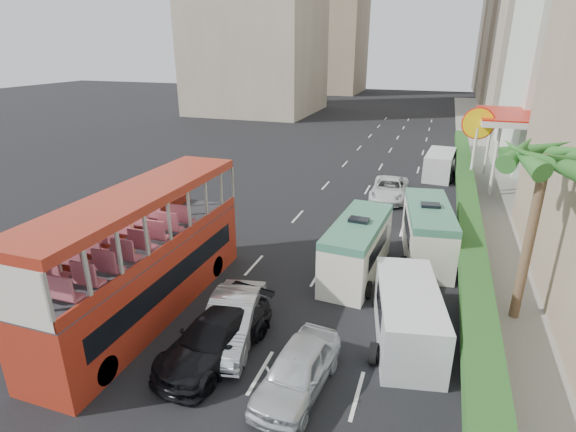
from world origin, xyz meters
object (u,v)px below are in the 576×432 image
at_px(car_black, 217,355).
at_px(panel_van_far, 439,165).
at_px(minibus_near, 357,248).
at_px(car_silver_lane_a, 233,338).
at_px(panel_van_near, 408,316).
at_px(palm_tree, 529,241).
at_px(van_asset, 389,199).
at_px(minibus_far, 427,232).
at_px(shell_station, 521,152).
at_px(double_decker_bus, 144,254).
at_px(car_silver_lane_b, 297,389).

distance_m(car_black, panel_van_far, 26.93).
bearing_deg(minibus_near, car_silver_lane_a, -113.23).
bearing_deg(panel_van_near, panel_van_far, 77.49).
relative_size(panel_van_near, palm_tree, 0.80).
height_order(van_asset, minibus_far, minibus_far).
xyz_separation_m(car_black, shell_station, (12.17, 24.67, 2.75)).
bearing_deg(car_black, double_decker_bus, 165.44).
distance_m(panel_van_far, palm_tree, 20.82).
bearing_deg(car_black, panel_van_near, 35.13).
bearing_deg(van_asset, car_silver_lane_b, -92.55).
bearing_deg(car_black, panel_van_far, 84.66).
bearing_deg(car_silver_lane_b, minibus_far, 79.26).
height_order(panel_van_far, shell_station, shell_station).
bearing_deg(shell_station, double_decker_bus, -124.82).
bearing_deg(van_asset, minibus_far, -73.13).
xyz_separation_m(car_silver_lane_a, car_silver_lane_b, (3.03, -1.73, 0.00)).
bearing_deg(minibus_far, shell_station, 59.72).
bearing_deg(car_black, car_silver_lane_a, 92.73).
bearing_deg(panel_van_near, shell_station, 63.18).
distance_m(car_silver_lane_a, minibus_near, 7.34).
height_order(minibus_far, panel_van_far, minibus_far).
distance_m(car_silver_lane_b, van_asset, 19.76).
bearing_deg(panel_van_near, minibus_near, 109.66).
bearing_deg(minibus_near, panel_van_far, 84.28).
bearing_deg(double_decker_bus, car_black, -23.52).
bearing_deg(panel_van_far, car_silver_lane_b, -93.01).
xyz_separation_m(car_silver_lane_b, panel_van_near, (2.95, 3.67, 1.03)).
height_order(car_black, van_asset, car_black).
bearing_deg(panel_van_far, shell_station, -9.88).
xyz_separation_m(panel_van_far, palm_tree, (3.33, -20.41, 2.37)).
xyz_separation_m(car_black, minibus_near, (3.43, 7.48, 1.31)).
xyz_separation_m(minibus_far, palm_tree, (3.58, -4.74, 2.04)).
height_order(minibus_far, panel_van_near, minibus_far).
height_order(car_silver_lane_a, car_silver_lane_b, car_silver_lane_a).
xyz_separation_m(car_silver_lane_a, panel_van_near, (5.99, 1.94, 1.03)).
relative_size(minibus_far, panel_van_near, 1.18).
bearing_deg(car_black, palm_tree, 38.55).
bearing_deg(palm_tree, shell_station, 83.40).
distance_m(van_asset, panel_van_far, 7.72).
xyz_separation_m(double_decker_bus, panel_van_near, (9.93, 1.33, -1.50)).
bearing_deg(panel_van_far, car_black, -99.86).
distance_m(minibus_near, panel_van_far, 18.88).
distance_m(double_decker_bus, car_silver_lane_b, 7.78).
bearing_deg(palm_tree, van_asset, 115.68).
bearing_deg(palm_tree, panel_van_far, 99.27).
relative_size(van_asset, panel_van_near, 0.99).
bearing_deg(car_silver_lane_a, shell_station, 51.86).
xyz_separation_m(car_silver_lane_a, car_black, (-0.12, -1.06, 0.00)).
xyz_separation_m(minibus_near, panel_van_far, (3.21, 18.60, -0.30)).
xyz_separation_m(minibus_far, shell_station, (5.78, 14.26, 1.41)).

